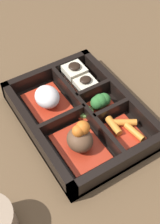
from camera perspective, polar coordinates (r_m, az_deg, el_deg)
The scene contains 9 objects.
ground_plane at distance 0.59m, azimuth -0.00°, elevation -1.58°, with size 3.00×3.00×0.00m, color brown.
bento_base at distance 0.58m, azimuth -0.00°, elevation -1.28°, with size 0.26×0.20×0.01m.
bento_rim at distance 0.57m, azimuth 0.23°, elevation -0.23°, with size 0.26×0.20×0.04m.
bowl_stew at distance 0.52m, azimuth 0.01°, elevation -5.13°, with size 0.10×0.07×0.06m.
bowl_rice at distance 0.59m, azimuth -5.98°, elevation 2.38°, with size 0.10×0.07×0.04m.
bowl_carrots at distance 0.56m, azimuth 7.92°, elevation -3.16°, with size 0.07×0.06×0.02m.
bowl_greens at distance 0.58m, azimuth 3.69°, elevation 1.82°, with size 0.04×0.05×0.03m.
bowl_tofu at distance 0.63m, azimuth -0.14°, elevation 6.24°, with size 0.08×0.05×0.04m.
bowl_pickles at distance 0.58m, azimuth 0.82°, elevation 0.01°, with size 0.04×0.03×0.01m.
Camera 1 is at (-0.31, 0.19, 0.46)m, focal length 50.00 mm.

